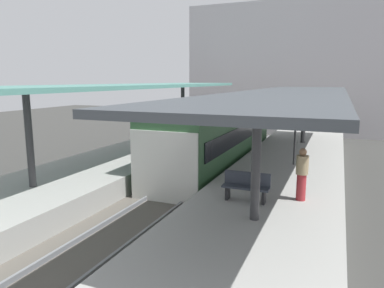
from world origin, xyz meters
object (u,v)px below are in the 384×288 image
at_px(commuter_train, 218,137).
at_px(platform_sign, 295,127).
at_px(platform_bench, 246,186).
at_px(passenger_near_bench, 302,174).

xyz_separation_m(commuter_train, platform_sign, (4.00, -1.67, 0.90)).
height_order(platform_bench, passenger_near_bench, passenger_near_bench).
distance_m(commuter_train, passenger_near_bench, 7.95).
bearing_deg(commuter_train, platform_bench, -65.29).
height_order(platform_bench, platform_sign, platform_sign).
bearing_deg(commuter_train, platform_sign, -22.74).
xyz_separation_m(platform_bench, platform_sign, (0.75, 5.37, 1.16)).
relative_size(commuter_train, platform_bench, 8.76).
bearing_deg(platform_sign, commuter_train, 157.26).
height_order(platform_sign, passenger_near_bench, platform_sign).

